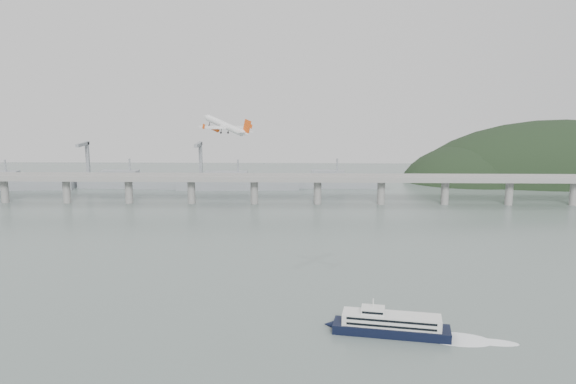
{
  "coord_description": "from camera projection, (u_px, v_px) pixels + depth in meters",
  "views": [
    {
      "loc": [
        6.69,
        -235.45,
        89.21
      ],
      "look_at": [
        0.0,
        55.0,
        36.0
      ],
      "focal_mm": 35.0,
      "sensor_mm": 36.0,
      "label": 1
    }
  ],
  "objects": [
    {
      "name": "ground",
      "position": [
        285.0,
        294.0,
        247.76
      ],
      "size": [
        900.0,
        900.0,
        0.0
      ],
      "primitive_type": "plane",
      "color": "#586662",
      "rests_on": "ground"
    },
    {
      "name": "distant_fleet",
      "position": [
        123.0,
        182.0,
        510.83
      ],
      "size": [
        453.0,
        60.9,
        40.0
      ],
      "color": "gray",
      "rests_on": "ground"
    },
    {
      "name": "bridge",
      "position": [
        291.0,
        182.0,
        441.28
      ],
      "size": [
        800.0,
        22.0,
        23.9
      ],
      "color": "gray",
      "rests_on": "ground"
    },
    {
      "name": "headland",
      "position": [
        574.0,
        198.0,
        571.02
      ],
      "size": [
        365.0,
        155.0,
        156.0
      ],
      "color": "black",
      "rests_on": "ground"
    },
    {
      "name": "airliner",
      "position": [
        226.0,
        126.0,
        314.02
      ],
      "size": [
        32.77,
        31.06,
        12.94
      ],
      "rotation": [
        0.05,
        -0.25,
        2.43
      ],
      "color": "white",
      "rests_on": "ground"
    },
    {
      "name": "ferry",
      "position": [
        391.0,
        325.0,
        207.17
      ],
      "size": [
        69.98,
        21.3,
        13.27
      ],
      "rotation": [
        0.0,
        0.0,
        -0.18
      ],
      "color": "black",
      "rests_on": "ground"
    }
  ]
}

